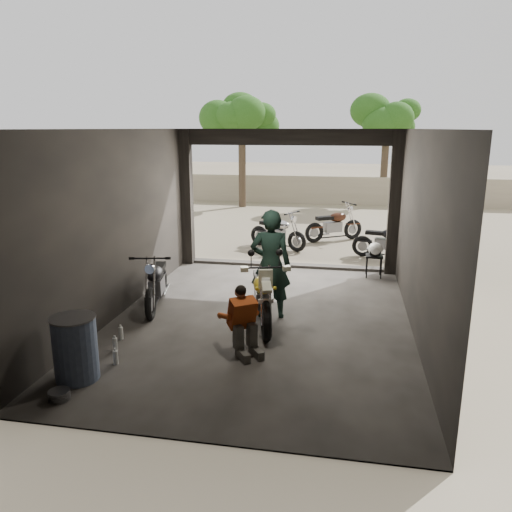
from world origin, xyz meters
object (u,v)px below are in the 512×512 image
(outside_bike_c, at_px, (387,239))
(outside_bike_b, at_px, (334,222))
(main_bike, at_px, (262,291))
(stool, at_px, (374,258))
(rider, at_px, (271,265))
(oil_drum, at_px, (75,349))
(helmet, at_px, (375,249))
(mechanic, at_px, (245,323))
(sign_post, at_px, (413,199))
(outside_bike_a, at_px, (278,230))
(left_bike, at_px, (156,279))

(outside_bike_c, bearing_deg, outside_bike_b, 49.86)
(main_bike, relative_size, stool, 3.48)
(rider, bearing_deg, outside_bike_c, -121.90)
(outside_bike_b, distance_m, oil_drum, 9.54)
(helmet, bearing_deg, mechanic, -91.20)
(mechanic, height_order, oil_drum, mechanic)
(helmet, bearing_deg, outside_bike_c, 101.95)
(main_bike, height_order, oil_drum, main_bike)
(mechanic, xyz_separation_m, helmet, (2.01, 4.28, 0.17))
(main_bike, distance_m, outside_bike_c, 5.39)
(outside_bike_c, xyz_separation_m, mechanic, (-2.38, -6.03, -0.02))
(outside_bike_c, height_order, sign_post, sign_post)
(stool, bearing_deg, outside_bike_c, 77.46)
(sign_post, bearing_deg, helmet, -159.48)
(oil_drum, height_order, sign_post, sign_post)
(outside_bike_a, height_order, oil_drum, outside_bike_a)
(main_bike, xyz_separation_m, outside_bike_a, (-0.53, 5.47, -0.06))
(left_bike, bearing_deg, stool, 21.95)
(helmet, bearing_deg, left_bike, -122.77)
(left_bike, xyz_separation_m, oil_drum, (0.00, -2.80, -0.10))
(left_bike, height_order, outside_bike_a, left_bike)
(outside_bike_b, relative_size, sign_post, 0.65)
(outside_bike_c, relative_size, rider, 0.80)
(outside_bike_b, relative_size, oil_drum, 1.88)
(main_bike, height_order, rider, rider)
(outside_bike_b, bearing_deg, oil_drum, 128.78)
(main_bike, xyz_separation_m, mechanic, (-0.05, -1.17, -0.10))
(outside_bike_a, bearing_deg, outside_bike_b, -23.35)
(sign_post, bearing_deg, rider, -144.39)
(stool, bearing_deg, outside_bike_b, 105.58)
(outside_bike_a, bearing_deg, outside_bike_c, -75.72)
(outside_bike_b, xyz_separation_m, stool, (1.00, -3.57, -0.12))
(outside_bike_b, bearing_deg, left_bike, 121.47)
(stool, distance_m, helmet, 0.23)
(outside_bike_a, xyz_separation_m, rider, (0.61, -5.10, 0.42))
(helmet, bearing_deg, main_bike, -98.27)
(outside_bike_b, xyz_separation_m, mechanic, (-1.00, -7.90, -0.06))
(rider, distance_m, mechanic, 1.61)
(main_bike, bearing_deg, outside_bike_a, 80.64)
(left_bike, xyz_separation_m, sign_post, (4.79, 3.21, 1.16))
(left_bike, xyz_separation_m, mechanic, (2.00, -1.64, -0.05))
(outside_bike_b, xyz_separation_m, helmet, (1.00, -3.62, 0.10))
(outside_bike_a, xyz_separation_m, helmet, (2.49, -2.36, 0.12))
(outside_bike_a, distance_m, sign_post, 3.91)
(outside_bike_c, bearing_deg, rider, 166.89)
(helmet, xyz_separation_m, sign_post, (0.79, 0.57, 1.04))
(oil_drum, bearing_deg, outside_bike_c, 58.64)
(outside_bike_c, distance_m, sign_post, 1.72)
(outside_bike_b, distance_m, sign_post, 3.71)
(main_bike, bearing_deg, stool, 43.42)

